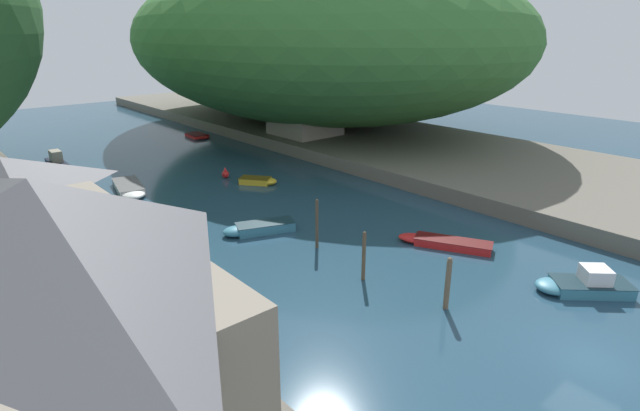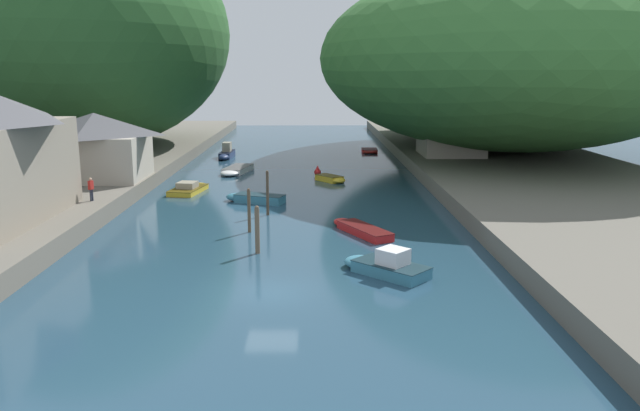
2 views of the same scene
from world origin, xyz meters
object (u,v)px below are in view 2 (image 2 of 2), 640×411
Objects in this scene: boat_moored_right at (253,198)px; boat_yellow_tender at (332,179)px; boat_far_upstream at (190,188)px; channel_buoy_near at (318,172)px; right_bank_cottage at (451,135)px; boathouse_shed at (96,145)px; boat_red_skiff at (358,228)px; boat_white_cruiser at (236,170)px; boat_far_right_bank at (384,265)px; person_on_quay at (91,188)px; boat_open_rowboat at (226,153)px; boat_small_dinghy at (370,151)px.

boat_yellow_tender is at bearing -15.04° from boat_moored_right.
channel_buoy_near reaches higher than boat_far_upstream.
boathouse_shed is at bearing -155.19° from right_bank_cottage.
right_bank_cottage is at bearing 178.32° from boat_yellow_tender.
boat_red_skiff is at bearing -83.76° from channel_buoy_near.
right_bank_cottage reaches higher than boat_yellow_tender.
boat_white_cruiser is 35.17m from boat_far_right_bank.
person_on_quay is at bearing -74.06° from boathouse_shed.
channel_buoy_near reaches higher than boat_moored_right.
boat_white_cruiser is 8.69m from channel_buoy_near.
channel_buoy_near is (-1.37, 3.68, 0.13)m from boat_yellow_tender.
boathouse_shed is 24.54m from boat_open_rowboat.
boat_red_skiff is at bearing 48.09° from boat_far_right_bank.
channel_buoy_near is at bearing 68.92° from boat_red_skiff.
boathouse_shed reaches higher than channel_buoy_near.
channel_buoy_near reaches higher than boat_small_dinghy.
boat_far_right_bank reaches higher than boat_small_dinghy.
boat_far_right_bank is (8.55, -18.35, 0.11)m from boat_moored_right.
boat_small_dinghy is at bearing -120.73° from boat_white_cruiser.
boat_far_upstream reaches higher than boat_white_cruiser.
right_bank_cottage is at bearing 165.88° from boat_open_rowboat.
boat_far_upstream is 32.55m from boat_small_dinghy.
boat_red_skiff is 38.84m from boat_open_rowboat.
right_bank_cottage is 17.03m from boat_yellow_tender.
boat_far_upstream is 11.66m from person_on_quay.
boat_white_cruiser is 11.25m from boat_yellow_tender.
boat_white_cruiser reaches higher than boat_small_dinghy.
boathouse_shed is 38.37m from boat_small_dinghy.
channel_buoy_near is at bearing 46.65° from boat_far_upstream.
boat_open_rowboat is 47.20m from boat_far_right_bank.
boat_open_rowboat is at bearing 164.33° from right_bank_cottage.
person_on_quay is (-23.34, -37.24, 2.07)m from boat_small_dinghy.
boat_far_right_bank is 1.36× the size of boat_yellow_tender.
boat_yellow_tender is at bearing 163.60° from boat_white_cruiser.
boat_moored_right is 4.92× the size of channel_buoy_near.
right_bank_cottage is 27.11m from boat_open_rowboat.
person_on_quay is at bearing 2.43° from boat_yellow_tender.
person_on_quay is (-5.26, -32.25, 1.72)m from boat_open_rowboat.
channel_buoy_near is (-2.50, 22.90, 0.15)m from boat_red_skiff.
boat_yellow_tender is (20.38, 5.76, -3.95)m from boathouse_shed.
boathouse_shed reaches higher than boat_small_dinghy.
boat_far_upstream is at bearing -9.04° from person_on_quay.
right_bank_cottage reaches higher than boat_red_skiff.
boathouse_shed is 8.17× the size of channel_buoy_near.
boat_open_rowboat is at bearing 61.15° from boat_far_right_bank.
boat_far_right_bank is at bearing 87.83° from boat_small_dinghy.
boat_small_dinghy is (5.62, 22.16, -0.08)m from boat_yellow_tender.
boathouse_shed reaches higher than boat_moored_right.
boat_yellow_tender is at bearing 127.53° from boat_open_rowboat.
boat_moored_right is (-20.21, -19.36, -3.16)m from right_bank_cottage.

